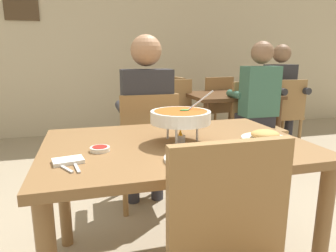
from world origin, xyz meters
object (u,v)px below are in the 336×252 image
object	(u,v)px
chair_bg_left	(254,119)
chair_bg_window	(170,107)
chair_diner_main	(147,145)
chair_bg_right	(215,105)
diner_main	(146,113)
curry_bowl	(181,117)
dining_table_far	(230,104)
patron_bg_left	(257,98)
appetizer_plate	(265,137)
dining_table_main	(176,161)
patron_bg_middle	(281,91)
sauce_dish	(100,149)
rice_plate	(193,156)
chair_bg_corner	(178,114)
chair_bg_middle	(283,111)

from	to	relation	value
chair_bg_left	chair_bg_window	size ratio (longest dim) A/B	1.00
chair_bg_left	chair_bg_window	world-z (taller)	same
chair_diner_main	chair_bg_right	distance (m)	2.08
diner_main	curry_bowl	bearing A→B (deg)	-88.48
curry_bowl	dining_table_far	distance (m)	2.23
patron_bg_left	dining_table_far	bearing A→B (deg)	93.36
appetizer_plate	dining_table_far	bearing A→B (deg)	67.97
dining_table_main	patron_bg_middle	world-z (taller)	patron_bg_middle
appetizer_plate	chair_bg_left	world-z (taller)	chair_bg_left
curry_bowl	sauce_dish	world-z (taller)	curry_bowl
appetizer_plate	dining_table_far	size ratio (longest dim) A/B	0.24
diner_main	rice_plate	world-z (taller)	diner_main
rice_plate	chair_bg_corner	bearing A→B (deg)	74.22
chair_bg_corner	patron_bg_left	bearing A→B (deg)	-42.62
chair_bg_right	patron_bg_left	bearing A→B (deg)	-90.89
appetizer_plate	chair_bg_window	world-z (taller)	chair_bg_window
diner_main	chair_bg_left	bearing A→B (deg)	24.82
chair_diner_main	chair_bg_window	distance (m)	1.81
rice_plate	appetizer_plate	size ratio (longest dim) A/B	1.00
dining_table_main	chair_bg_left	distance (m)	1.87
chair_bg_middle	chair_bg_right	distance (m)	0.90
dining_table_far	chair_bg_left	bearing A→B (deg)	-84.34
chair_bg_corner	chair_bg_window	distance (m)	0.52
chair_bg_middle	rice_plate	bearing A→B (deg)	-133.59
dining_table_far	dining_table_main	bearing A→B (deg)	-123.89
dining_table_main	diner_main	distance (m)	0.78
rice_plate	chair_bg_window	xyz separation A→B (m)	(0.67, 2.72, -0.24)
chair_bg_window	patron_bg_middle	world-z (taller)	patron_bg_middle
chair_bg_window	chair_bg_middle	bearing A→B (deg)	-30.11
patron_bg_middle	chair_bg_middle	bearing A→B (deg)	-100.16
dining_table_far	chair_bg_corner	xyz separation A→B (m)	(-0.63, 0.07, -0.09)
curry_bowl	dining_table_far	size ratio (longest dim) A/B	0.33
dining_table_main	sauce_dish	world-z (taller)	sauce_dish
dining_table_main	curry_bowl	xyz separation A→B (m)	(0.02, -0.01, 0.23)
rice_plate	dining_table_main	bearing A→B (deg)	86.95
chair_bg_left	chair_bg_corner	size ratio (longest dim) A/B	1.00
dining_table_main	appetizer_plate	world-z (taller)	appetizer_plate
curry_bowl	appetizer_plate	world-z (taller)	curry_bowl
dining_table_far	chair_bg_middle	distance (m)	0.67
sauce_dish	patron_bg_left	world-z (taller)	patron_bg_left
chair_bg_left	chair_bg_right	size ratio (longest dim) A/B	1.00
patron_bg_middle	dining_table_main	bearing A→B (deg)	-136.50
appetizer_plate	chair_bg_window	distance (m)	2.54
chair_bg_left	curry_bowl	bearing A→B (deg)	-132.54
sauce_dish	curry_bowl	bearing A→B (deg)	6.67
patron_bg_left	curry_bowl	bearing A→B (deg)	-133.47
chair_bg_middle	chair_bg_right	bearing A→B (deg)	132.22
sauce_dish	chair_bg_left	world-z (taller)	chair_bg_left
chair_diner_main	appetizer_plate	world-z (taller)	chair_diner_main
sauce_dish	dining_table_main	bearing A→B (deg)	8.50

